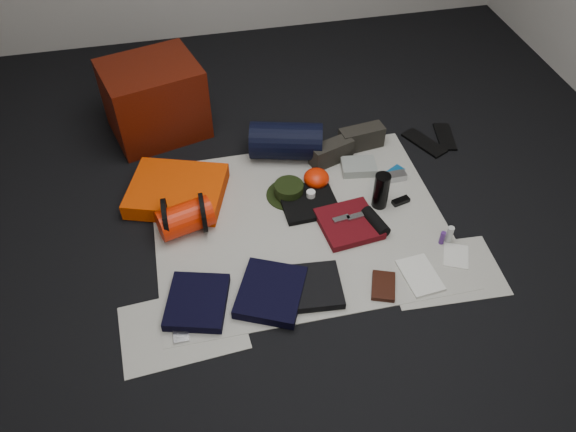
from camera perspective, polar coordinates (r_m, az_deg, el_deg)
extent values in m
cube|color=black|center=(3.15, 1.19, -0.81)|extent=(4.50, 4.50, 0.02)
cube|color=silver|center=(3.14, 1.19, -0.65)|extent=(1.60, 1.30, 0.01)
cube|color=silver|center=(2.76, -10.64, -11.07)|extent=(0.61, 0.44, 0.00)
cube|color=silver|center=(3.02, 15.58, -5.44)|extent=(0.60, 0.43, 0.00)
cube|color=#4F1105|center=(3.74, -13.42, 11.44)|extent=(0.68, 0.61, 0.48)
cube|color=#F04202|center=(3.31, -11.19, 2.53)|extent=(0.64, 0.58, 0.10)
cylinder|color=red|center=(3.09, -10.41, -0.23)|extent=(0.33, 0.24, 0.17)
cylinder|color=black|center=(3.08, -12.30, -0.23)|extent=(0.02, 0.22, 0.22)
cylinder|color=black|center=(3.07, -8.62, 0.35)|extent=(0.02, 0.22, 0.22)
cylinder|color=black|center=(3.49, -0.19, 7.63)|extent=(0.49, 0.34, 0.23)
cylinder|color=black|center=(3.29, 0.09, 2.19)|extent=(0.34, 0.34, 0.01)
cylinder|color=black|center=(3.26, 0.09, 2.71)|extent=(0.17, 0.17, 0.08)
cube|color=#28251F|center=(3.49, 4.43, 6.47)|extent=(0.29, 0.18, 0.14)
cube|color=#28251F|center=(3.62, 7.47, 7.90)|extent=(0.29, 0.14, 0.14)
cube|color=black|center=(3.76, 13.67, 7.23)|extent=(0.23, 0.32, 0.02)
cube|color=black|center=(3.85, 15.63, 7.76)|extent=(0.16, 0.29, 0.02)
cube|color=black|center=(2.80, -9.21, -8.60)|extent=(0.36, 0.39, 0.05)
cube|color=black|center=(2.79, -1.75, -7.74)|extent=(0.42, 0.44, 0.05)
cube|color=black|center=(2.82, 2.93, -7.15)|extent=(0.27, 0.30, 0.04)
cube|color=black|center=(3.23, 2.10, 1.42)|extent=(0.32, 0.30, 0.03)
cube|color=#55090F|center=(3.12, 6.20, -0.78)|extent=(0.34, 0.34, 0.04)
ellipsoid|color=red|center=(3.33, 2.90, 3.86)|extent=(0.18, 0.18, 0.10)
cube|color=gray|center=(3.47, 7.18, 5.00)|extent=(0.23, 0.18, 0.05)
cylinder|color=black|center=(3.20, 9.44, 2.55)|extent=(0.10, 0.10, 0.22)
cylinder|color=black|center=(3.12, 8.87, -0.59)|extent=(0.12, 0.20, 0.07)
cube|color=#B0B0B5|center=(3.44, 11.03, 4.00)|extent=(0.11, 0.07, 0.04)
cube|color=#0D5085|center=(3.48, 10.86, 4.41)|extent=(0.12, 0.10, 0.03)
cylinder|color=#492372|center=(3.11, 15.40, -2.14)|extent=(0.03, 0.03, 0.08)
cylinder|color=#B9BEB9|center=(3.12, 16.09, -1.83)|extent=(0.05, 0.05, 0.11)
cube|color=black|center=(2.87, 9.66, -7.03)|extent=(0.17, 0.21, 0.02)
cube|color=silver|center=(2.96, 13.27, -5.88)|extent=(0.19, 0.26, 0.01)
cube|color=silver|center=(3.10, 16.70, -3.89)|extent=(0.18, 0.20, 0.01)
cube|color=black|center=(3.30, 11.38, 1.50)|extent=(0.11, 0.07, 0.03)
cube|color=#B0B0B5|center=(2.72, -10.81, -11.86)|extent=(0.07, 0.07, 0.01)
cylinder|color=silver|center=(3.23, 2.34, 2.25)|extent=(0.05, 0.05, 0.04)
cube|color=#B0B0B5|center=(3.10, 5.43, -0.29)|extent=(0.10, 0.05, 0.01)
cube|color=#B0B0B5|center=(3.12, 6.83, -0.06)|extent=(0.10, 0.05, 0.01)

